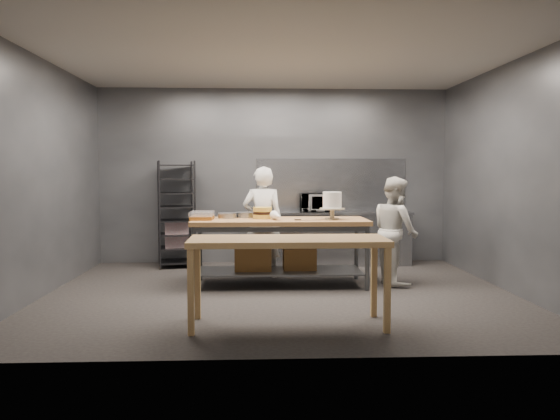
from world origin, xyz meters
The scene contains 16 objects.
ground centered at (0.00, 0.00, 0.00)m, with size 6.00×6.00×0.00m, color black.
back_wall centered at (0.00, 2.50, 1.50)m, with size 6.00×0.04×3.00m, color #4C4F54.
work_table centered at (-0.02, 0.51, 0.57)m, with size 2.40×0.90×0.92m.
near_counter centered at (0.01, -1.50, 0.81)m, with size 2.00×0.70×0.90m.
back_counter centered at (1.00, 2.18, 0.45)m, with size 2.60×0.60×0.90m.
splashback_panel centered at (1.00, 2.48, 1.35)m, with size 2.60×0.02×0.90m, color slate.
speed_rack centered at (-1.63, 2.10, 0.86)m, with size 0.71×0.75×1.75m.
chef_behind centered at (-0.21, 1.13, 0.82)m, with size 0.60×0.39×1.65m, color white.
chef_right centered at (1.63, 0.53, 0.75)m, with size 0.73×0.57×1.51m, color silver.
microwave centered at (0.72, 2.18, 1.05)m, with size 0.54×0.37×0.30m, color black.
frosted_cake_stand centered at (0.73, 0.40, 1.16)m, with size 0.34×0.34×0.38m.
layer_cake centered at (-0.22, 0.59, 1.00)m, with size 0.26×0.26×0.16m.
cake_pans centered at (-0.58, 0.75, 0.96)m, with size 0.53×0.39×0.07m.
piping_bag centered at (-0.03, 0.30, 0.98)m, with size 0.12×0.12×0.38m, color white.
offset_spatula centered at (0.34, 0.29, 0.93)m, with size 0.36×0.02×0.02m.
pastry_clamshells centered at (-1.05, 0.49, 0.98)m, with size 0.32×0.43×0.11m.
Camera 1 is at (-0.31, -6.98, 1.57)m, focal length 35.00 mm.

